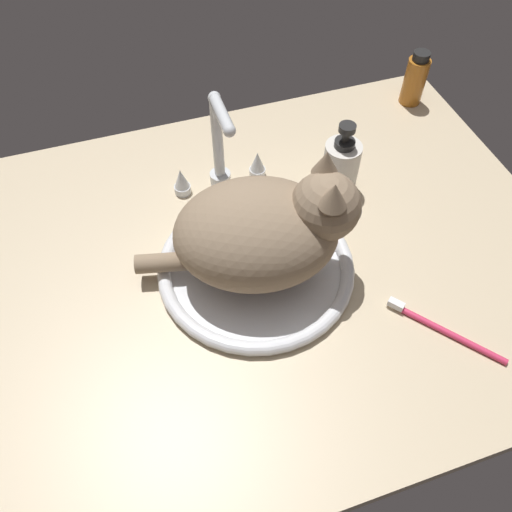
{
  "coord_description": "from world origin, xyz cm",
  "views": [
    {
      "loc": [
        -12.9,
        -50.8,
        74.67
      ],
      "look_at": [
        3.18,
        -1.97,
        7.0
      ],
      "focal_mm": 36.15,
      "sensor_mm": 36.0,
      "label": 1
    }
  ],
  "objects_px": {
    "amber_bottle": "(415,79)",
    "cat": "(268,230)",
    "soap_pump_bottle": "(341,166)",
    "faucet": "(220,154)",
    "sink_basin": "(256,267)",
    "toothbrush": "(443,330)"
  },
  "relations": [
    {
      "from": "toothbrush",
      "to": "sink_basin",
      "type": "bearing_deg",
      "value": 139.63
    },
    {
      "from": "soap_pump_bottle",
      "to": "amber_bottle",
      "type": "height_order",
      "value": "soap_pump_bottle"
    },
    {
      "from": "sink_basin",
      "to": "amber_bottle",
      "type": "height_order",
      "value": "amber_bottle"
    },
    {
      "from": "amber_bottle",
      "to": "cat",
      "type": "bearing_deg",
      "value": -143.14
    },
    {
      "from": "sink_basin",
      "to": "toothbrush",
      "type": "relative_size",
      "value": 2.1
    },
    {
      "from": "amber_bottle",
      "to": "toothbrush",
      "type": "distance_m",
      "value": 0.6
    },
    {
      "from": "faucet",
      "to": "soap_pump_bottle",
      "type": "relative_size",
      "value": 1.4
    },
    {
      "from": "sink_basin",
      "to": "toothbrush",
      "type": "xyz_separation_m",
      "value": [
        0.24,
        -0.2,
        -0.0
      ]
    },
    {
      "from": "faucet",
      "to": "amber_bottle",
      "type": "xyz_separation_m",
      "value": [
        0.48,
        0.13,
        -0.03
      ]
    },
    {
      "from": "soap_pump_bottle",
      "to": "amber_bottle",
      "type": "bearing_deg",
      "value": 37.0
    },
    {
      "from": "cat",
      "to": "toothbrush",
      "type": "distance_m",
      "value": 0.31
    },
    {
      "from": "soap_pump_bottle",
      "to": "toothbrush",
      "type": "height_order",
      "value": "soap_pump_bottle"
    },
    {
      "from": "faucet",
      "to": "cat",
      "type": "height_order",
      "value": "cat"
    },
    {
      "from": "faucet",
      "to": "toothbrush",
      "type": "distance_m",
      "value": 0.49
    },
    {
      "from": "sink_basin",
      "to": "cat",
      "type": "relative_size",
      "value": 0.93
    },
    {
      "from": "sink_basin",
      "to": "faucet",
      "type": "relative_size",
      "value": 1.6
    },
    {
      "from": "soap_pump_bottle",
      "to": "amber_bottle",
      "type": "relative_size",
      "value": 1.24
    },
    {
      "from": "faucet",
      "to": "toothbrush",
      "type": "xyz_separation_m",
      "value": [
        0.24,
        -0.42,
        -0.08
      ]
    },
    {
      "from": "soap_pump_bottle",
      "to": "amber_bottle",
      "type": "xyz_separation_m",
      "value": [
        0.26,
        0.2,
        0.0
      ]
    },
    {
      "from": "soap_pump_bottle",
      "to": "toothbrush",
      "type": "distance_m",
      "value": 0.35
    },
    {
      "from": "sink_basin",
      "to": "faucet",
      "type": "height_order",
      "value": "faucet"
    },
    {
      "from": "sink_basin",
      "to": "cat",
      "type": "xyz_separation_m",
      "value": [
        0.02,
        -0.0,
        0.1
      ]
    }
  ]
}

